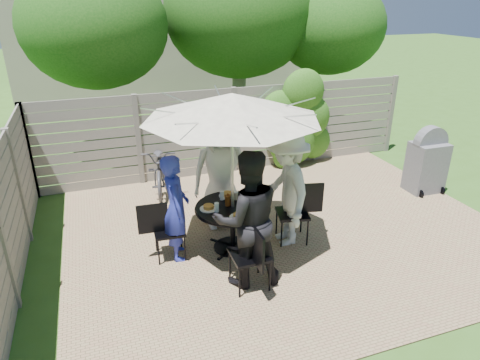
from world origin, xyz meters
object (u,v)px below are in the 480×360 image
object	(u,v)px
chair_right	(293,224)
plate_back	(227,195)
plate_left	(209,208)
glass_right	(248,197)
chair_back	(220,206)
chair_left	(169,241)
plate_front	(239,216)
plate_extra	(250,213)
umbrella	(232,106)
person_right	(286,189)
glass_back	(222,195)
bicycle	(160,167)
person_front	(247,220)
coffee_cup	(236,196)
glass_front	(244,209)
bbq_grill	(427,162)
patio_table	(233,219)
plate_right	(256,202)
person_left	(176,208)
glass_left	(217,207)
chair_front	(250,268)
person_back	(221,172)

from	to	relation	value
chair_right	plate_back	world-z (taller)	chair_right
plate_left	glass_right	distance (m)	0.63
chair_back	plate_back	world-z (taller)	chair_back
chair_left	plate_front	xyz separation A→B (m)	(0.93, -0.45, 0.48)
plate_front	plate_extra	world-z (taller)	same
umbrella	glass_right	bearing A→B (deg)	16.80
person_right	plate_front	distance (m)	0.92
chair_back	chair_right	world-z (taller)	chair_right
chair_right	glass_back	distance (m)	1.21
bicycle	person_right	bearing A→B (deg)	-50.93
person_front	coffee_cup	bearing A→B (deg)	-95.44
plate_front	coffee_cup	xyz separation A→B (m)	(0.15, 0.57, 0.04)
glass_front	bbq_grill	distance (m)	4.26
patio_table	plate_extra	world-z (taller)	plate_extra
plate_left	plate_right	bearing A→B (deg)	-5.20
glass_front	glass_back	bearing A→B (deg)	106.80
bicycle	chair_right	bearing A→B (deg)	-48.89
plate_front	person_left	bearing A→B (deg)	151.35
glass_left	plate_right	bearing A→B (deg)	4.41
chair_front	plate_back	world-z (taller)	chair_front
chair_right	person_back	bearing A→B (deg)	-32.87
patio_table	person_left	bearing A→B (deg)	174.80
chair_back	glass_back	xyz separation A→B (m)	(-0.17, -0.69, 0.54)
person_back	plate_front	bearing A→B (deg)	-90.00
person_right	plate_right	world-z (taller)	person_right
plate_left	coffee_cup	distance (m)	0.51
umbrella	glass_back	world-z (taller)	umbrella
chair_left	person_left	distance (m)	0.55
plate_extra	bicycle	size ratio (longest dim) A/B	0.13
umbrella	plate_back	bearing A→B (deg)	84.80
person_front	coffee_cup	distance (m)	1.07
umbrella	chair_left	bearing A→B (deg)	174.83
chair_back	coffee_cup	xyz separation A→B (m)	(0.03, -0.75, 0.53)
glass_back	bbq_grill	size ratio (longest dim) A/B	0.11
chair_front	glass_front	world-z (taller)	chair_front
patio_table	glass_right	xyz separation A→B (m)	(0.27, 0.08, 0.29)
glass_back	person_front	bearing A→B (deg)	-89.70
person_left	plate_front	xyz separation A→B (m)	(0.79, -0.43, -0.05)
glass_left	glass_right	world-z (taller)	same
patio_table	chair_left	bearing A→B (deg)	174.83
person_left	glass_back	size ratio (longest dim) A/B	11.47
chair_left	glass_right	distance (m)	1.34
plate_left	glass_front	xyz separation A→B (m)	(0.44, -0.30, 0.05)
glass_left	coffee_cup	distance (m)	0.48
glass_front	plate_front	bearing A→B (deg)	-141.46
person_front	plate_front	distance (m)	0.51
person_back	person_right	world-z (taller)	person_back
plate_right	glass_back	world-z (taller)	glass_back
glass_left	plate_back	bearing A→B (deg)	55.62
glass_left	coffee_cup	size ratio (longest dim) A/B	1.17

